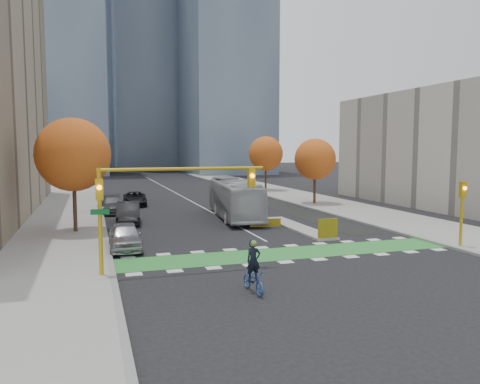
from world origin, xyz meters
TOP-DOWN VIEW (x-y plane):
  - ground at (0.00, 0.00)m, footprint 300.00×300.00m
  - sidewalk_west at (-13.50, 20.00)m, footprint 7.00×120.00m
  - sidewalk_east at (13.50, 20.00)m, footprint 7.00×120.00m
  - curb_west at (-10.00, 20.00)m, footprint 0.30×120.00m
  - curb_east at (10.00, 20.00)m, footprint 0.30×120.00m
  - bike_crossing at (0.00, 1.50)m, footprint 20.00×3.00m
  - centre_line at (0.00, 40.00)m, footprint 0.15×70.00m
  - bike_lane_paint at (7.50, 30.00)m, footprint 2.50×50.00m
  - median_island at (4.00, 9.00)m, footprint 1.60×10.00m
  - hazard_board at (4.00, 4.20)m, footprint 1.40×0.12m
  - building_east at (27.00, 16.00)m, footprint 14.00×30.00m
  - tower_nw at (-18.00, 90.00)m, footprint 22.00×22.00m
  - tower_nc at (6.00, 110.00)m, footprint 20.00×20.00m
  - tower_ne at (20.00, 85.00)m, footprint 18.00×24.00m
  - tower_far at (-4.00, 140.00)m, footprint 26.00×26.00m
  - tree_west at (-12.00, 12.00)m, footprint 5.20×5.20m
  - tree_east_near at (12.00, 22.00)m, footprint 4.40×4.40m
  - tree_east_far at (12.50, 38.00)m, footprint 4.80×4.80m
  - traffic_signal_west at (-7.93, -0.51)m, footprint 8.53×0.56m
  - traffic_signal_east at (10.50, -0.51)m, footprint 0.35×0.43m
  - cyclist at (-4.41, -4.84)m, footprint 0.85×2.01m
  - bus at (1.02, 15.45)m, footprint 4.15×12.35m
  - parked_car_a at (-9.00, 5.45)m, footprint 1.99×4.76m
  - parked_car_b at (-8.06, 15.25)m, footprint 2.21×5.33m
  - parked_car_c at (-9.00, 21.97)m, footprint 2.27×5.37m
  - parked_car_d at (-6.50, 26.97)m, footprint 2.73×5.35m

SIDE VIEW (x-z plane):
  - ground at x=0.00m, z-range 0.00..0.00m
  - centre_line at x=0.00m, z-range 0.00..0.01m
  - bike_lane_paint at x=7.50m, z-range 0.00..0.01m
  - bike_crossing at x=0.00m, z-range 0.00..0.01m
  - sidewalk_west at x=-13.50m, z-range 0.00..0.15m
  - sidewalk_east at x=13.50m, z-range 0.00..0.15m
  - curb_west at x=-10.00m, z-range -0.01..0.15m
  - curb_east at x=10.00m, z-range -0.01..0.15m
  - median_island at x=4.00m, z-range 0.00..0.16m
  - parked_car_d at x=-6.50m, z-range 0.00..1.45m
  - cyclist at x=-4.41m, z-range -0.38..1.88m
  - parked_car_c at x=-9.00m, z-range 0.00..1.54m
  - hazard_board at x=4.00m, z-range 0.15..1.45m
  - parked_car_a at x=-9.00m, z-range 0.00..1.61m
  - parked_car_b at x=-8.06m, z-range 0.00..1.71m
  - bus at x=1.02m, z-range 0.00..3.37m
  - traffic_signal_east at x=10.50m, z-range 0.68..4.78m
  - traffic_signal_west at x=-7.93m, z-range 1.43..6.63m
  - tree_east_near at x=12.00m, z-range 1.33..8.40m
  - tree_east_far at x=12.50m, z-range 1.42..9.07m
  - tree_west at x=-12.00m, z-range 1.50..9.73m
  - building_east at x=27.00m, z-range 0.00..12.00m
  - tower_ne at x=20.00m, z-range 0.00..60.00m
  - tower_nw at x=-18.00m, z-range 0.00..70.00m
  - tower_far at x=-4.00m, z-range 0.00..80.00m
  - tower_nc at x=6.00m, z-range 0.00..90.00m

